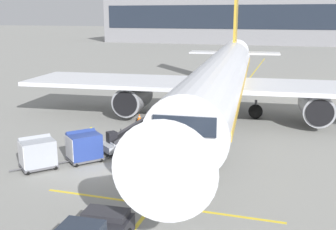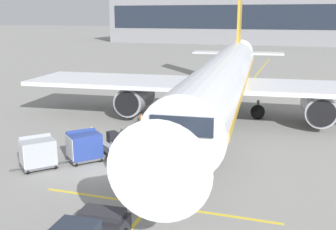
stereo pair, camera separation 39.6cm
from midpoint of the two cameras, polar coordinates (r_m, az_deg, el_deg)
name	(u,v)px [view 1 (the left image)]	position (r m, az deg, el deg)	size (l,w,h in m)	color
ground_plane	(103,172)	(24.39, -9.47, -7.90)	(600.00, 600.00, 0.00)	gray
parked_airplane	(222,79)	(35.61, 7.17, 5.01)	(35.25, 45.47, 14.94)	silver
belt_loader	(130,138)	(27.69, -5.68, -3.28)	(4.37, 4.95, 2.85)	#A3A8B2
baggage_cart_lead	(84,146)	(26.10, -12.08, -4.23)	(2.52, 2.57, 1.91)	#515156
baggage_cart_second	(37,153)	(25.58, -18.17, -5.01)	(2.52, 2.57, 1.91)	#515156
ground_crew_by_loader	(145,138)	(27.29, -3.65, -3.16)	(0.36, 0.54, 1.74)	#333847
ground_crew_by_carts	(92,138)	(27.63, -11.01, -3.18)	(0.29, 0.57, 1.74)	#333847
ground_crew_marshaller	(121,155)	(24.05, -6.98, -5.59)	(0.38, 0.53, 1.74)	#514C42
safety_cone_engine_keepout	(149,120)	(34.56, -2.93, -0.68)	(0.58, 0.58, 0.67)	black
safety_cone_wingtip	(139,117)	(35.56, -4.33, -0.33)	(0.54, 0.54, 0.61)	black
apron_guidance_line_lead_in	(217,121)	(35.58, 6.49, -0.85)	(0.20, 110.00, 0.01)	yellow
apron_guidance_line_stop_bar	(158,205)	(20.21, -2.01, -12.45)	(12.00, 0.20, 0.01)	yellow
terminal_building	(306,17)	(136.01, 18.66, 12.78)	(129.31, 16.55, 16.68)	gray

